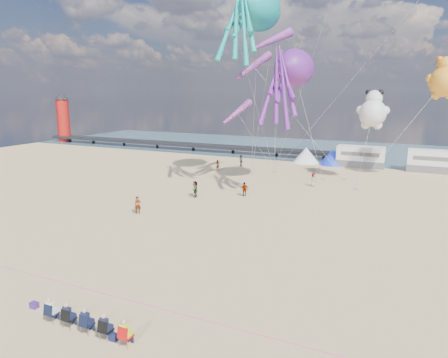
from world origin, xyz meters
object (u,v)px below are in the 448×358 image
windsock_left (273,40)px  windsock_right (237,112)px  sandbag_a (251,174)px  beachgoer_4 (195,189)px  lighthouse (63,121)px  beachgoer_0 (313,180)px  motorhome_0 (361,157)px  sandbag_e (274,172)px  beachgoer_1 (241,161)px  tent_blue (332,157)px  cooler_navy (114,337)px  tent_white (306,155)px  spectator_row (87,320)px  standing_person (138,205)px  windsock_mid (253,66)px  cooler_purple (34,305)px  beachgoer_5 (218,165)px  motorhome_1 (434,161)px  kite_teddy_orange (445,82)px  kite_octopus_purple (294,68)px  sandbag_c (356,189)px  beachgoer_3 (245,189)px  sandbag_d (344,179)px  kite_octopus_teal (259,10)px  kite_panda (373,113)px  sandbag_b (322,179)px

windsock_left → windsock_right: windsock_left is taller
sandbag_a → beachgoer_4: bearing=-96.1°
lighthouse → beachgoer_0: 61.59m
motorhome_0 → sandbag_e: bearing=-136.4°
beachgoer_1 → windsock_left: 19.38m
tent_blue → cooler_navy: 48.09m
tent_white → sandbag_a: 12.97m
tent_blue → sandbag_e: tent_blue is taller
spectator_row → cooler_navy: spectator_row is taller
spectator_row → beachgoer_1: (-9.18, 40.72, 0.20)m
standing_person → windsock_mid: bearing=21.5°
cooler_purple → beachgoer_5: (-6.96, 36.27, 0.59)m
motorhome_1 → beachgoer_1: motorhome_1 is taller
beachgoer_5 → kite_teddy_orange: kite_teddy_orange is taller
motorhome_1 → sandbag_a: (-21.85, -12.17, -1.39)m
beachgoer_5 → windsock_mid: 16.98m
kite_octopus_purple → kite_teddy_orange: kite_octopus_purple is taller
sandbag_e → windsock_left: size_ratio=0.08×
tent_white → beachgoer_1: tent_white is taller
tent_white → beachgoer_5: size_ratio=2.68×
beachgoer_0 → sandbag_e: bearing=75.4°
spectator_row → kite_octopus_purple: (0.96, 30.66, 12.52)m
beachgoer_0 → sandbag_a: size_ratio=3.08×
motorhome_1 → sandbag_e: motorhome_1 is taller
sandbag_c → kite_octopus_purple: 14.99m
standing_person → beachgoer_3: 11.68m
sandbag_c → sandbag_d: same height
spectator_row → beachgoer_5: (-11.01, 36.75, 0.10)m
kite_octopus_teal → kite_teddy_orange: kite_octopus_teal is taller
spectator_row → kite_panda: bearing=77.1°
cooler_purple → sandbag_e: 38.11m
kite_octopus_teal → windsock_right: (-2.48, 0.01, -10.96)m
tent_white → windsock_mid: bearing=-94.7°
tent_white → beachgoer_0: size_ratio=2.60×
kite_panda → windsock_right: kite_panda is taller
tent_white → sandbag_d: tent_white is taller
kite_panda → kite_octopus_teal: bearing=-153.6°
standing_person → beachgoer_0: size_ratio=1.04×
beachgoer_4 → sandbag_d: 19.65m
beachgoer_0 → sandbag_d: size_ratio=3.08×
beachgoer_3 → sandbag_a: (-3.20, 10.36, -0.65)m
beachgoer_4 → spectator_row: bearing=-2.9°
windsock_right → windsock_mid: bearing=-15.3°
sandbag_b → kite_panda: 9.73m
beachgoer_5 → windsock_right: size_ratio=0.31×
sandbag_c → kite_octopus_purple: size_ratio=0.05×
motorhome_0 → sandbag_b: motorhome_0 is taller
spectator_row → beachgoer_4: (-7.08, 23.16, 0.20)m
motorhome_0 → beachgoer_0: size_ratio=4.28×
standing_person → windsock_left: bearing=21.9°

